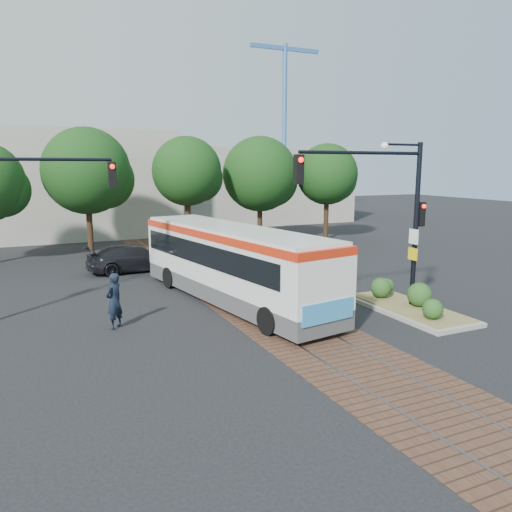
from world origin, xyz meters
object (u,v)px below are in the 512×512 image
(traffic_island, at_px, (407,302))
(signal_pole_main, at_px, (391,201))
(signal_pole_left, at_px, (13,211))
(officer, at_px, (114,301))
(city_bus, at_px, (231,260))
(parked_car, at_px, (134,258))

(traffic_island, xyz_separation_m, signal_pole_main, (-0.96, 0.09, 3.83))
(signal_pole_main, relative_size, signal_pole_left, 1.00)
(traffic_island, bearing_deg, signal_pole_main, 174.64)
(signal_pole_main, bearing_deg, officer, 165.68)
(city_bus, relative_size, signal_pole_main, 1.92)
(officer, relative_size, parked_car, 0.40)
(signal_pole_main, xyz_separation_m, officer, (-9.38, 2.40, -3.21))
(traffic_island, xyz_separation_m, officer, (-10.34, 2.49, 0.62))
(officer, bearing_deg, city_bus, 156.84)
(signal_pole_left, bearing_deg, officer, -40.24)
(signal_pole_left, bearing_deg, parked_car, 51.39)
(city_bus, bearing_deg, officer, -172.42)
(signal_pole_left, distance_m, parked_car, 9.05)
(traffic_island, height_order, signal_pole_left, signal_pole_left)
(city_bus, height_order, signal_pole_left, signal_pole_left)
(parked_car, bearing_deg, signal_pole_main, -152.62)
(traffic_island, bearing_deg, signal_pole_left, 159.64)
(traffic_island, height_order, signal_pole_main, signal_pole_main)
(parked_car, bearing_deg, traffic_island, -149.45)
(officer, xyz_separation_m, parked_car, (2.45, 9.04, -0.25))
(signal_pole_main, height_order, officer, signal_pole_main)
(signal_pole_left, relative_size, parked_car, 1.25)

